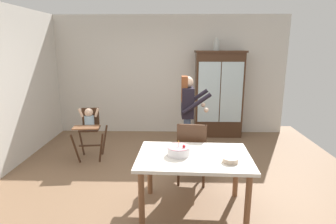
{
  "coord_description": "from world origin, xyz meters",
  "views": [
    {
      "loc": [
        0.12,
        -3.8,
        2.05
      ],
      "look_at": [
        0.01,
        0.7,
        0.95
      ],
      "focal_mm": 29.59,
      "sensor_mm": 36.0,
      "label": 1
    }
  ],
  "objects": [
    {
      "name": "dining_table",
      "position": [
        0.36,
        -0.66,
        0.64
      ],
      "size": [
        1.4,
        0.97,
        0.74
      ],
      "color": "silver",
      "rests_on": "ground_plane"
    },
    {
      "name": "dining_chair_far_side",
      "position": [
        0.38,
        0.02,
        0.56
      ],
      "size": [
        0.49,
        0.49,
        0.96
      ],
      "rotation": [
        0.0,
        0.0,
        3.03
      ],
      "color": "#422819",
      "rests_on": "ground_plane"
    },
    {
      "name": "adult_person",
      "position": [
        0.35,
        0.89,
        0.97
      ],
      "size": [
        0.5,
        0.49,
        1.53
      ],
      "rotation": [
        0.0,
        0.0,
        1.6
      ],
      "color": "#3D4C6B",
      "rests_on": "ground_plane"
    },
    {
      "name": "ceramic_vase",
      "position": [
        1.02,
        2.37,
        2.04
      ],
      "size": [
        0.13,
        0.13,
        0.27
      ],
      "color": "#B2B7B2",
      "rests_on": "china_cabinet"
    },
    {
      "name": "high_chair_with_toddler",
      "position": [
        -1.41,
        0.94,
        0.65
      ],
      "size": [
        0.63,
        0.73,
        0.95
      ],
      "rotation": [
        0.0,
        0.0,
        0.11
      ],
      "color": "#422819",
      "rests_on": "ground_plane"
    },
    {
      "name": "china_cabinet",
      "position": [
        1.11,
        2.37,
        0.97
      ],
      "size": [
        1.1,
        0.48,
        1.92
      ],
      "color": "#422819",
      "rests_on": "ground_plane"
    },
    {
      "name": "birthday_cake",
      "position": [
        0.17,
        -0.64,
        0.79
      ],
      "size": [
        0.28,
        0.28,
        0.19
      ],
      "color": "white",
      "rests_on": "dining_table"
    },
    {
      "name": "serving_bowl",
      "position": [
        0.76,
        -0.85,
        0.77
      ],
      "size": [
        0.18,
        0.18,
        0.05
      ],
      "primitive_type": "cylinder",
      "color": "#C6AD93",
      "rests_on": "dining_table"
    },
    {
      "name": "wall_back",
      "position": [
        0.0,
        2.63,
        1.35
      ],
      "size": [
        5.32,
        0.06,
        2.7
      ],
      "primitive_type": "cube",
      "color": "beige",
      "rests_on": "ground_plane"
    },
    {
      "name": "ground_plane",
      "position": [
        0.0,
        0.0,
        0.0
      ],
      "size": [
        6.24,
        6.24,
        0.0
      ],
      "primitive_type": "plane",
      "color": "brown"
    }
  ]
}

